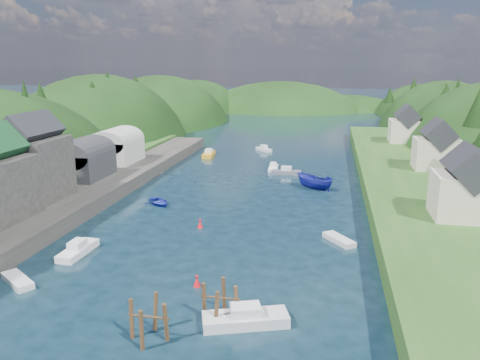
% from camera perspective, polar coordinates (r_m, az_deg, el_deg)
% --- Properties ---
extents(ground, '(600.00, 600.00, 0.00)m').
position_cam_1_polar(ground, '(85.40, 2.83, 0.92)').
color(ground, black).
rests_on(ground, ground).
extents(hillside_left, '(44.00, 245.56, 52.00)m').
position_cam_1_polar(hillside_left, '(124.48, -16.41, 0.75)').
color(hillside_left, black).
rests_on(hillside_left, ground).
extents(far_hills, '(103.00, 68.00, 44.00)m').
position_cam_1_polar(far_hills, '(208.80, 8.07, 5.61)').
color(far_hills, black).
rests_on(far_hills, ground).
extents(hill_trees, '(90.64, 153.49, 12.42)m').
position_cam_1_polar(hill_trees, '(97.33, 4.22, 9.18)').
color(hill_trees, black).
rests_on(hill_trees, ground).
extents(quay_left, '(12.00, 110.00, 2.00)m').
position_cam_1_polar(quay_left, '(66.01, -22.38, -3.21)').
color(quay_left, '#2D2B28').
rests_on(quay_left, ground).
extents(terrace_left_grass, '(12.00, 110.00, 2.50)m').
position_cam_1_polar(terrace_left_grass, '(69.98, -27.20, -2.56)').
color(terrace_left_grass, '#234719').
rests_on(terrace_left_grass, ground).
extents(boat_sheds, '(7.00, 21.00, 7.50)m').
position_cam_1_polar(boat_sheds, '(81.94, -16.63, 3.55)').
color(boat_sheds, '#2D2D30').
rests_on(boat_sheds, quay_left).
extents(terrace_right, '(16.00, 120.00, 2.40)m').
position_cam_1_polar(terrace_right, '(75.74, 20.75, -0.77)').
color(terrace_right, '#234719').
rests_on(terrace_right, ground).
extents(right_bank_cottages, '(9.00, 59.24, 8.41)m').
position_cam_1_polar(right_bank_cottages, '(83.38, 22.15, 3.67)').
color(right_bank_cottages, beige).
rests_on(right_bank_cottages, terrace_right).
extents(piling_cluster_near, '(3.13, 2.93, 3.60)m').
position_cam_1_polar(piling_cluster_near, '(35.69, -11.06, -16.82)').
color(piling_cluster_near, '#382314').
rests_on(piling_cluster_near, ground).
extents(piling_cluster_far, '(3.11, 2.91, 3.48)m').
position_cam_1_polar(piling_cluster_far, '(37.67, -2.42, -14.89)').
color(piling_cluster_far, '#382314').
rests_on(piling_cluster_far, ground).
extents(channel_buoy_near, '(0.70, 0.70, 1.10)m').
position_cam_1_polar(channel_buoy_near, '(42.84, -5.28, -12.21)').
color(channel_buoy_near, red).
rests_on(channel_buoy_near, ground).
extents(channel_buoy_far, '(0.70, 0.70, 1.10)m').
position_cam_1_polar(channel_buoy_far, '(57.14, -4.88, -5.32)').
color(channel_buoy_far, red).
rests_on(channel_buoy_far, ground).
extents(moored_boats, '(32.79, 87.61, 2.45)m').
position_cam_1_polar(moored_boats, '(60.67, -2.14, -3.91)').
color(moored_boats, silver).
rests_on(moored_boats, ground).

